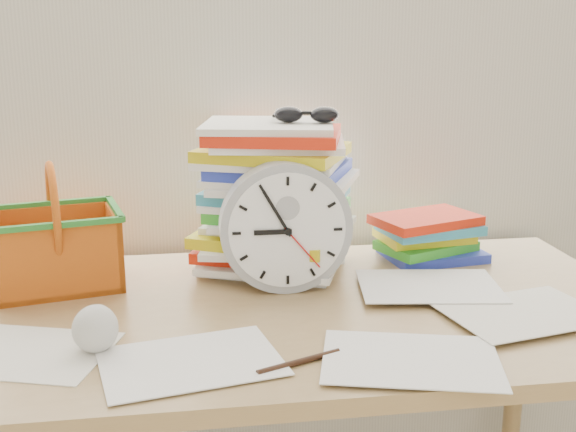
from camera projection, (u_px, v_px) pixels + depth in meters
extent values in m
cube|color=olive|center=(268.00, 314.00, 1.31)|extent=(1.40, 0.70, 0.03)
cylinder|color=olive|center=(514.00, 395.00, 1.79)|extent=(0.04, 0.04, 0.72)
cylinder|color=#9A9BA0|center=(286.00, 227.00, 1.36)|extent=(0.25, 0.05, 0.25)
sphere|color=silver|center=(95.00, 328.00, 1.12)|extent=(0.07, 0.07, 0.07)
cylinder|color=black|center=(299.00, 362.00, 1.08)|extent=(0.14, 0.06, 0.01)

